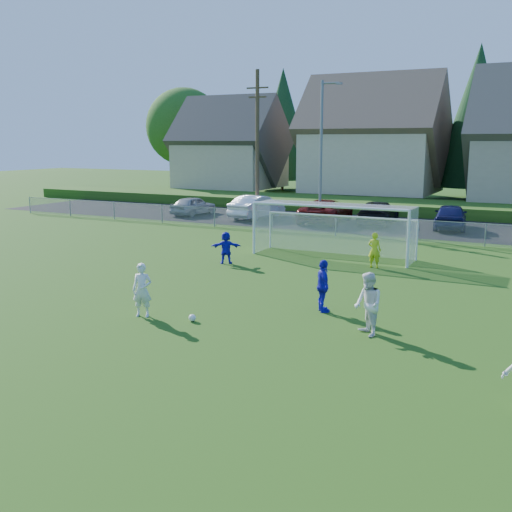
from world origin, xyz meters
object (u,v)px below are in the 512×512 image
object	(u,v)px
player_white_b	(368,304)
car_c	(326,211)
soccer_ball	(192,318)
player_white_a	(142,290)
player_blue_b	(226,248)
car_e	(450,216)
car_b	(257,207)
car_d	(378,213)
car_a	(193,206)
player_blue_a	(323,286)
soccer_goal	(334,222)
goalkeeper	(374,250)

from	to	relation	value
player_white_b	car_c	world-z (taller)	player_white_b
soccer_ball	player_white_a	size ratio (longest dim) A/B	0.13
player_blue_b	car_e	distance (m)	16.77
car_b	car_d	distance (m)	8.37
soccer_ball	car_c	distance (m)	22.80
soccer_ball	car_a	size ratio (longest dim) A/B	0.06
car_d	player_blue_a	bearing A→B (deg)	96.43
car_c	soccer_goal	world-z (taller)	soccer_goal
car_b	soccer_goal	bearing A→B (deg)	137.84
soccer_ball	player_white_b	xyz separation A→B (m)	(5.04, 1.10, 0.78)
player_blue_a	car_d	distance (m)	20.95
player_white_a	soccer_goal	xyz separation A→B (m)	(1.96, 11.89, 0.80)
car_c	soccer_goal	bearing A→B (deg)	108.07
player_blue_b	soccer_ball	bearing A→B (deg)	84.60
car_e	player_blue_a	bearing A→B (deg)	80.74
player_white_b	car_c	xyz separation A→B (m)	(-9.09, 21.33, -0.11)
player_white_a	player_white_b	bearing A→B (deg)	-8.12
car_a	car_d	size ratio (longest dim) A/B	0.78
car_b	car_e	size ratio (longest dim) A/B	1.06
soccer_goal	car_a	bearing A→B (deg)	144.11
car_b	player_white_a	bearing A→B (deg)	115.00
player_white_a	player_blue_a	xyz separation A→B (m)	(4.75, 2.97, 0.00)
player_blue_b	goalkeeper	size ratio (longest dim) A/B	0.93
car_e	car_d	bearing A→B (deg)	-9.43
soccer_goal	car_b	bearing A→B (deg)	131.13
soccer_goal	player_white_a	bearing A→B (deg)	-99.34
soccer_ball	car_b	size ratio (longest dim) A/B	0.05
soccer_ball	player_blue_a	xyz separation A→B (m)	(3.11, 2.74, 0.72)
car_a	car_d	xyz separation A→B (m)	(13.32, 1.18, 0.06)
player_white_a	car_b	size ratio (longest dim) A/B	0.34
player_white_b	car_e	distance (m)	22.11
soccer_ball	player_white_b	size ratio (longest dim) A/B	0.12
car_b	goalkeeper	bearing A→B (deg)	140.22
goalkeeper	car_e	bearing A→B (deg)	-92.48
player_white_a	player_blue_a	size ratio (longest dim) A/B	0.99
car_a	goalkeeper	bearing A→B (deg)	149.53
player_blue_b	car_b	world-z (taller)	car_b
player_blue_a	car_d	world-z (taller)	player_blue_a
player_white_a	car_b	xyz separation A→B (m)	(-7.52, 22.74, -0.03)
car_c	player_blue_b	bearing A→B (deg)	88.74
player_blue_a	soccer_goal	distance (m)	9.38
car_b	car_a	bearing A→B (deg)	11.01
player_blue_a	car_b	size ratio (longest dim) A/B	0.34
player_blue_a	car_c	world-z (taller)	player_blue_a
car_a	car_e	distance (m)	17.89
soccer_ball	player_blue_a	distance (m)	4.21
goalkeeper	soccer_goal	size ratio (longest dim) A/B	0.21
player_blue_b	car_b	bearing A→B (deg)	-96.57
player_white_b	car_d	bearing A→B (deg)	153.22
soccer_ball	goalkeeper	xyz separation A→B (m)	(2.70, 10.01, 0.65)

